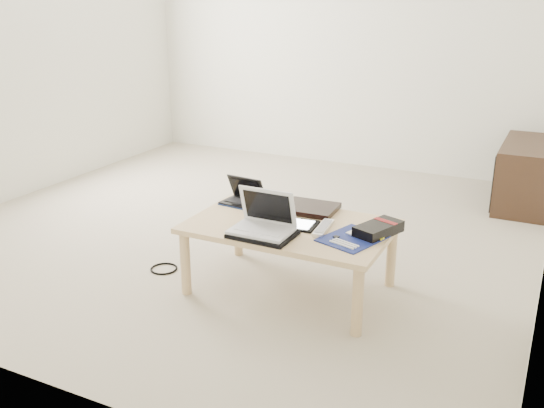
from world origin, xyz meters
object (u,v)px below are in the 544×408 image
at_px(gpu_box, 378,229).
at_px(media_cabinet, 526,174).
at_px(coffee_table, 290,232).
at_px(netbook, 244,198).
at_px(white_laptop, 263,222).

bearing_deg(gpu_box, media_cabinet, 74.67).
bearing_deg(gpu_box, coffee_table, -172.19).
distance_m(netbook, white_laptop, 0.51).
distance_m(white_laptop, gpu_box, 0.61).
bearing_deg(media_cabinet, white_laptop, -115.37).
bearing_deg(media_cabinet, netbook, -126.17).
distance_m(coffee_table, white_laptop, 0.24).
xyz_separation_m(coffee_table, media_cabinet, (1.06, 2.18, -0.10)).
bearing_deg(media_cabinet, gpu_box, -105.33).
xyz_separation_m(media_cabinet, white_laptop, (-1.12, -2.37, 0.22)).
height_order(coffee_table, gpu_box, gpu_box).
relative_size(media_cabinet, netbook, 3.49).
distance_m(coffee_table, netbook, 0.44).
distance_m(coffee_table, media_cabinet, 2.42).
height_order(coffee_table, white_laptop, white_laptop).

